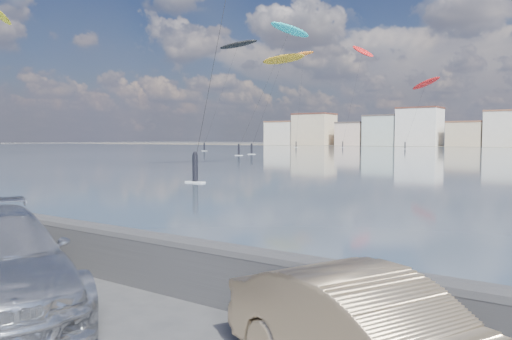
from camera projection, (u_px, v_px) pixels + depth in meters
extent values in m
cube|color=#28282B|center=(170.00, 268.00, 9.01)|extent=(400.00, 0.35, 0.90)
cylinder|color=#28282B|center=(169.00, 244.00, 8.99)|extent=(400.00, 0.36, 0.36)
cube|color=beige|center=(283.00, 134.00, 222.67)|extent=(14.00, 11.00, 10.00)
cube|color=brown|center=(283.00, 122.00, 222.34)|extent=(14.28, 11.22, 0.60)
cube|color=beige|center=(314.00, 130.00, 213.68)|extent=(16.00, 12.00, 13.00)
cube|color=#562D23|center=(314.00, 114.00, 213.25)|extent=(16.32, 12.24, 0.60)
cube|color=beige|center=(352.00, 135.00, 203.75)|extent=(11.00, 10.00, 9.00)
cube|color=#4C423D|center=(352.00, 123.00, 203.45)|extent=(11.22, 10.20, 0.60)
cube|color=#B7C6BC|center=(383.00, 131.00, 196.21)|extent=(13.00, 11.00, 11.50)
cube|color=#4C423D|center=(383.00, 116.00, 195.83)|extent=(13.26, 11.22, 0.60)
cube|color=white|center=(420.00, 128.00, 187.81)|extent=(15.00, 12.00, 14.00)
cube|color=#562D23|center=(420.00, 108.00, 187.35)|extent=(15.30, 12.24, 0.60)
cube|color=beige|center=(466.00, 135.00, 178.51)|extent=(12.00, 10.00, 8.50)
cube|color=brown|center=(466.00, 122.00, 178.22)|extent=(12.24, 10.20, 0.60)
cube|color=silver|center=(508.00, 129.00, 170.64)|extent=(14.00, 11.00, 12.00)
cube|color=brown|center=(508.00, 111.00, 170.25)|extent=(14.28, 11.22, 0.60)
imported|color=tan|center=(373.00, 338.00, 5.34)|extent=(4.21, 2.84, 1.31)
ellipsoid|color=black|center=(238.00, 45.00, 121.52)|extent=(10.39, 5.27, 2.53)
cube|color=white|center=(204.00, 151.00, 113.67)|extent=(1.40, 0.42, 0.08)
cylinder|color=black|center=(204.00, 147.00, 113.61)|extent=(0.36, 0.36, 1.70)
sphere|color=black|center=(204.00, 143.00, 113.55)|extent=(0.28, 0.28, 0.28)
cylinder|color=black|center=(222.00, 93.00, 117.55)|extent=(0.68, 12.07, 24.46)
ellipsoid|color=orange|center=(304.00, 54.00, 164.29)|extent=(5.73, 8.58, 3.22)
cube|color=white|center=(296.00, 147.00, 160.05)|extent=(1.40, 0.42, 0.08)
cylinder|color=black|center=(296.00, 144.00, 159.99)|extent=(0.36, 0.36, 1.70)
sphere|color=black|center=(296.00, 142.00, 159.94)|extent=(0.28, 0.28, 0.28)
cylinder|color=black|center=(300.00, 98.00, 162.13)|extent=(1.27, 6.72, 29.52)
ellipsoid|color=red|center=(426.00, 83.00, 138.72)|extent=(8.65, 3.76, 4.33)
cube|color=white|center=(405.00, 149.00, 134.58)|extent=(1.40, 0.42, 0.08)
cylinder|color=black|center=(405.00, 146.00, 134.53)|extent=(0.36, 0.36, 1.70)
sphere|color=black|center=(405.00, 142.00, 134.47)|extent=(0.28, 0.28, 0.28)
cylinder|color=black|center=(416.00, 113.00, 136.61)|extent=(2.80, 8.44, 16.94)
ellipsoid|color=#19BFBF|center=(290.00, 30.00, 91.10)|extent=(5.73, 8.60, 3.06)
cube|color=white|center=(239.00, 155.00, 82.77)|extent=(1.40, 0.42, 0.08)
cylinder|color=black|center=(239.00, 150.00, 82.71)|extent=(0.36, 0.36, 1.70)
sphere|color=black|center=(239.00, 144.00, 82.65)|extent=(0.28, 0.28, 0.28)
cylinder|color=black|center=(266.00, 86.00, 86.90)|extent=(1.85, 13.26, 21.43)
cube|color=white|center=(195.00, 182.00, 31.57)|extent=(1.40, 0.42, 0.08)
cylinder|color=black|center=(195.00, 168.00, 31.51)|extent=(0.36, 0.36, 1.70)
sphere|color=black|center=(195.00, 154.00, 31.46)|extent=(0.28, 0.28, 0.28)
ellipsoid|color=red|center=(363.00, 51.00, 161.47)|extent=(8.81, 3.87, 6.03)
cube|color=white|center=(343.00, 147.00, 160.04)|extent=(1.40, 0.42, 0.08)
cylinder|color=black|center=(343.00, 144.00, 159.99)|extent=(0.36, 0.36, 1.70)
sphere|color=black|center=(343.00, 142.00, 159.93)|extent=(0.28, 0.28, 0.28)
cylinder|color=black|center=(353.00, 97.00, 160.72)|extent=(3.62, 6.69, 29.82)
ellipsoid|color=#BF8C19|center=(283.00, 59.00, 97.34)|extent=(9.17, 3.99, 2.73)
cube|color=white|center=(252.00, 154.00, 89.26)|extent=(1.40, 0.42, 0.08)
cylinder|color=black|center=(252.00, 149.00, 89.21)|extent=(0.36, 0.36, 1.70)
sphere|color=black|center=(252.00, 144.00, 89.15)|extent=(0.28, 0.28, 0.28)
cylinder|color=black|center=(268.00, 101.00, 93.26)|extent=(0.33, 11.12, 17.07)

